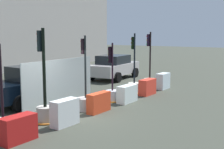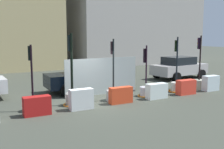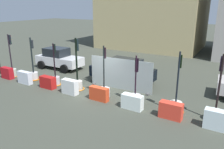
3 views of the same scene
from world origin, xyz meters
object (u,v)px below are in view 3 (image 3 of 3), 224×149
Objects in this scene: traffic_light_6 at (176,104)px; construction_barrier_0 at (7,73)px; traffic_light_7 at (216,110)px; traffic_light_2 at (56,78)px; construction_barrier_2 at (48,82)px; car_white_van at (59,58)px; traffic_light_3 at (78,80)px; traffic_light_4 at (104,89)px; traffic_light_0 at (12,69)px; construction_barrier_4 at (99,94)px; construction_barrier_7 at (216,120)px; car_black_sedan at (123,71)px; construction_barrier_6 at (171,110)px; traffic_light_1 at (34,73)px; construction_barrier_1 at (25,78)px; construction_barrier_5 at (132,102)px; construction_barrier_3 at (70,87)px; traffic_light_5 at (135,97)px.

traffic_light_6 is 12.39m from construction_barrier_0.
traffic_light_2 is at bearing 179.80° from traffic_light_7.
car_white_van is (-2.72, 4.07, 0.48)m from construction_barrier_2.
traffic_light_3 is 3.02× the size of construction_barrier_2.
traffic_light_6 is at bearing -1.00° from traffic_light_3.
traffic_light_4 is at bearing -179.38° from traffic_light_7.
traffic_light_0 is 8.32m from construction_barrier_4.
traffic_light_6 reaches higher than construction_barrier_7.
traffic_light_3 is 3.29m from car_black_sedan.
traffic_light_3 reaches higher than car_black_sedan.
traffic_light_6 reaches higher than construction_barrier_0.
traffic_light_3 is at bearing 23.05° from construction_barrier_2.
car_black_sedan is at bearing 156.41° from traffic_light_7.
traffic_light_7 is 10.16m from construction_barrier_2.
construction_barrier_2 is 0.99× the size of construction_barrier_6.
traffic_light_7 is 0.81m from construction_barrier_7.
car_white_van is (-2.73, 3.35, 0.39)m from traffic_light_2.
construction_barrier_2 is at bearing -171.25° from traffic_light_4.
traffic_light_4 is at bearing -1.60° from traffic_light_1.
traffic_light_6 is at bearing 4.55° from construction_barrier_1.
construction_barrier_2 is (4.11, 0.01, -0.03)m from construction_barrier_0.
construction_barrier_3 is at bearing 179.66° from construction_barrier_5.
construction_barrier_0 is (-12.37, -0.69, -0.03)m from traffic_light_6.
construction_barrier_5 is (0.16, -0.72, -0.01)m from traffic_light_5.
traffic_light_6 is 2.85× the size of construction_barrier_2.
traffic_light_6 is (2.24, 0.06, 0.05)m from traffic_light_5.
construction_barrier_2 is 4.04m from construction_barrier_4.
construction_barrier_4 is 4.20m from construction_barrier_6.
traffic_light_2 is 0.86× the size of traffic_light_3.
traffic_light_2 is 2.52× the size of construction_barrier_1.
traffic_light_4 reaches higher than construction_barrier_2.
traffic_light_1 is at bearing 178.17° from traffic_light_2.
traffic_light_4 reaches higher than car_black_sedan.
car_black_sedan is (3.77, 3.46, 0.47)m from construction_barrier_2.
traffic_light_5 is 2.44× the size of construction_barrier_6.
traffic_light_2 is 2.46× the size of construction_barrier_4.
traffic_light_2 reaches higher than construction_barrier_5.
traffic_light_4 is 2.89× the size of construction_barrier_3.
traffic_light_6 is (10.45, -0.11, -0.08)m from traffic_light_1.
construction_barrier_0 is 0.25× the size of car_white_van.
traffic_light_2 is 10.12m from traffic_light_7.
construction_barrier_6 is (4.25, -0.74, -0.05)m from traffic_light_4.
traffic_light_4 is (6.18, -0.17, -0.07)m from traffic_light_1.
traffic_light_7 reaches higher than construction_barrier_6.
traffic_light_1 reaches higher than construction_barrier_4.
traffic_light_3 reaches higher than construction_barrier_0.
traffic_light_3 reaches higher than construction_barrier_1.
construction_barrier_7 is at bearing 0.30° from construction_barrier_6.
construction_barrier_5 is (6.18, -0.10, 0.00)m from construction_barrier_2.
traffic_light_2 is at bearing 172.43° from construction_barrier_5.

